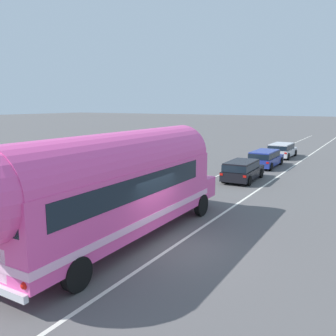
{
  "coord_description": "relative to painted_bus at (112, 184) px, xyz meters",
  "views": [
    {
      "loc": [
        6.19,
        -10.71,
        5.11
      ],
      "look_at": [
        -1.62,
        2.44,
        2.39
      ],
      "focal_mm": 38.79,
      "sensor_mm": 36.0,
      "label": 1
    }
  ],
  "objects": [
    {
      "name": "car_lead",
      "position": [
        0.17,
        13.33,
        -1.51
      ],
      "size": [
        2.0,
        4.39,
        1.37
      ],
      "color": "black",
      "rests_on": "ground"
    },
    {
      "name": "car_second",
      "position": [
        -0.03,
        19.47,
        -1.51
      ],
      "size": [
        1.91,
        4.65,
        1.37
      ],
      "color": "navy",
      "rests_on": "ground"
    },
    {
      "name": "lane_markings",
      "position": [
        0.14,
        12.97,
        -2.3
      ],
      "size": [
        3.94,
        80.0,
        0.01
      ],
      "color": "silver",
      "rests_on": "ground"
    },
    {
      "name": "painted_bus",
      "position": [
        0.0,
        0.0,
        0.0
      ],
      "size": [
        2.65,
        12.53,
        4.12
      ],
      "color": "#EA4C9E",
      "rests_on": "ground"
    },
    {
      "name": "ground_plane",
      "position": [
        1.9,
        0.97,
        -2.3
      ],
      "size": [
        300.0,
        300.0,
        0.0
      ],
      "primitive_type": "plane",
      "color": "#565454"
    },
    {
      "name": "car_third",
      "position": [
        -0.18,
        25.62,
        -1.51
      ],
      "size": [
        2.04,
        4.46,
        1.37
      ],
      "color": "silver",
      "rests_on": "ground"
    }
  ]
}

